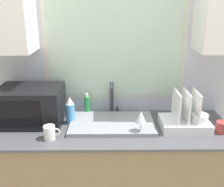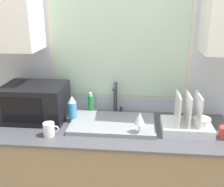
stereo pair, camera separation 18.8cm
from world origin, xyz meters
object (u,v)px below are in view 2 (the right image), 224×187
Objects in this scene: spray_bottle at (72,109)px; mug_near_sink at (49,129)px; microwave at (35,102)px; wine_glass at (140,119)px; soap_bottle at (91,104)px; faucet at (116,97)px; dish_rack at (188,123)px.

mug_near_sink is (-0.11, -0.25, -0.05)m from spray_bottle.
microwave reaches higher than wine_glass.
soap_bottle is 0.56m from wine_glass.
wine_glass is at bearing -42.59° from soap_bottle.
faucet is 0.56× the size of microwave.
faucet is at bearing 27.90° from spray_bottle.
mug_near_sink is at bearing -117.57° from soap_bottle.
spray_bottle is 0.28m from mug_near_sink.
wine_glass is (0.53, -0.20, 0.03)m from spray_bottle.
mug_near_sink is 0.64m from wine_glass.
soap_bottle is (0.43, 0.15, -0.06)m from microwave.
faucet is 0.42m from wine_glass.
faucet reaches higher than soap_bottle.
faucet reaches higher than spray_bottle.
soap_bottle is at bearing 19.28° from microwave.
wine_glass is at bearing -62.10° from faucet.
dish_rack is at bearing -26.39° from faucet.
wine_glass is at bearing -20.85° from spray_bottle.
mug_near_sink is at bearing -54.43° from microwave.
microwave is 1.38× the size of dish_rack.
soap_bottle is 1.01× the size of wine_glass.
soap_bottle is 1.60× the size of mug_near_sink.
spray_bottle is at bearing -152.10° from faucet.
mug_near_sink is at bearing -135.54° from faucet.
microwave is at bearing 164.76° from wine_glass.
microwave reaches higher than mug_near_sink.
microwave is 0.86m from wine_glass.
microwave is 2.65× the size of wine_glass.
microwave is at bearing 174.99° from spray_bottle.
microwave reaches higher than faucet.
faucet is at bearing 153.61° from dish_rack.
faucet is 0.78× the size of dish_rack.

